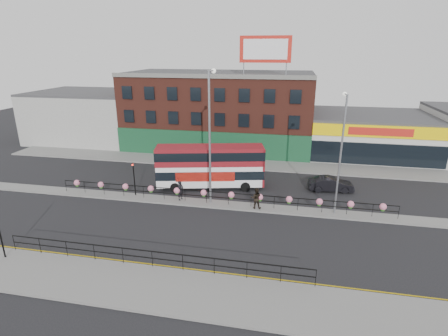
% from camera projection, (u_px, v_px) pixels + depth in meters
% --- Properties ---
extents(ground, '(120.00, 120.00, 0.00)m').
position_uv_depth(ground, '(217.00, 205.00, 31.15)').
color(ground, black).
rests_on(ground, ground).
extents(south_pavement, '(60.00, 4.00, 0.15)m').
position_uv_depth(south_pavement, '(173.00, 291.00, 19.99)').
color(south_pavement, slate).
rests_on(south_pavement, ground).
extents(north_pavement, '(60.00, 4.00, 0.15)m').
position_uv_depth(north_pavement, '(238.00, 163.00, 42.27)').
color(north_pavement, slate).
rests_on(north_pavement, ground).
extents(median, '(60.00, 1.60, 0.15)m').
position_uv_depth(median, '(217.00, 204.00, 31.13)').
color(median, slate).
rests_on(median, ground).
extents(yellow_line_inner, '(60.00, 0.10, 0.01)m').
position_uv_depth(yellow_line_inner, '(185.00, 268.00, 22.15)').
color(yellow_line_inner, gold).
rests_on(yellow_line_inner, ground).
extents(yellow_line_outer, '(60.00, 0.10, 0.01)m').
position_uv_depth(yellow_line_outer, '(184.00, 270.00, 21.98)').
color(yellow_line_outer, gold).
rests_on(yellow_line_outer, ground).
extents(brick_building, '(25.00, 12.21, 10.30)m').
position_uv_depth(brick_building, '(220.00, 110.00, 48.77)').
color(brick_building, brown).
rests_on(brick_building, ground).
extents(supermarket, '(15.00, 12.25, 5.30)m').
position_uv_depth(supermarket, '(368.00, 134.00, 45.83)').
color(supermarket, silver).
rests_on(supermarket, ground).
extents(warehouse_west, '(15.50, 12.00, 7.30)m').
position_uv_depth(warehouse_west, '(90.00, 116.00, 53.03)').
color(warehouse_west, '#A2A29E').
rests_on(warehouse_west, ground).
extents(billboard, '(6.00, 0.29, 4.40)m').
position_uv_depth(billboard, '(265.00, 49.00, 40.36)').
color(billboard, red).
rests_on(billboard, brick_building).
extents(median_railing, '(30.04, 0.56, 1.23)m').
position_uv_depth(median_railing, '(217.00, 194.00, 30.82)').
color(median_railing, black).
rests_on(median_railing, median).
extents(south_railing, '(20.04, 0.05, 1.12)m').
position_uv_depth(south_railing, '(152.00, 255.00, 21.84)').
color(south_railing, black).
rests_on(south_railing, south_pavement).
extents(double_decker_bus, '(10.82, 4.78, 4.26)m').
position_uv_depth(double_decker_bus, '(211.00, 163.00, 34.35)').
color(double_decker_bus, white).
rests_on(double_decker_bus, ground).
extents(car, '(2.33, 4.57, 1.41)m').
position_uv_depth(car, '(331.00, 184.00, 34.09)').
color(car, black).
rests_on(car, ground).
extents(pedestrian_a, '(0.94, 0.87, 1.80)m').
position_uv_depth(pedestrian_a, '(180.00, 190.00, 31.65)').
color(pedestrian_a, black).
rests_on(pedestrian_a, median).
extents(pedestrian_b, '(0.92, 0.72, 1.86)m').
position_uv_depth(pedestrian_b, '(256.00, 198.00, 29.93)').
color(pedestrian_b, black).
rests_on(pedestrian_b, median).
extents(lamp_column_west, '(0.41, 2.02, 11.51)m').
position_uv_depth(lamp_column_west, '(210.00, 127.00, 29.43)').
color(lamp_column_west, gray).
rests_on(lamp_column_west, median).
extents(lamp_column_east, '(0.35, 1.73, 9.86)m').
position_uv_depth(lamp_column_east, '(341.00, 145.00, 27.67)').
color(lamp_column_east, gray).
rests_on(lamp_column_east, median).
extents(traffic_light_median, '(0.15, 0.28, 3.65)m').
position_uv_depth(traffic_light_median, '(134.00, 172.00, 32.20)').
color(traffic_light_median, black).
rests_on(traffic_light_median, median).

